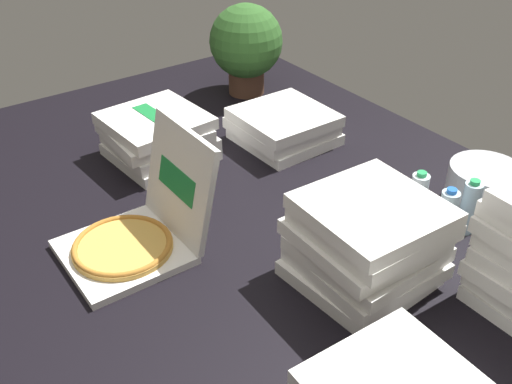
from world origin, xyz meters
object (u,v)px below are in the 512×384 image
ice_bucket (483,187)px  water_bottle_2 (417,199)px  pizza_stack_center_near (283,127)px  potted_plant (246,44)px  open_pizza_box (139,229)px  water_bottle_3 (446,216)px  water_bottle_1 (469,207)px  pizza_stack_center_far (367,242)px  pizza_stack_right_near (157,136)px

ice_bucket → water_bottle_2: (-0.07, -0.29, 0.02)m
pizza_stack_center_near → potted_plant: bearing=162.1°
ice_bucket → open_pizza_box: bearing=-113.8°
open_pizza_box → pizza_stack_center_near: 0.93m
water_bottle_2 → water_bottle_3: bearing=-0.6°
ice_bucket → potted_plant: bearing=-175.1°
open_pizza_box → water_bottle_1: bearing=59.4°
water_bottle_3 → pizza_stack_center_far: bearing=-92.3°
ice_bucket → water_bottle_1: (0.07, -0.18, 0.02)m
pizza_stack_center_far → potted_plant: potted_plant is taller
open_pizza_box → pizza_stack_center_near: open_pizza_box is taller
pizza_stack_center_near → water_bottle_3: water_bottle_3 is taller
open_pizza_box → water_bottle_3: bearing=56.9°
open_pizza_box → water_bottle_2: bearing=63.3°
pizza_stack_center_far → pizza_stack_center_near: pizza_stack_center_far is taller
water_bottle_1 → pizza_stack_center_near: bearing=-172.7°
water_bottle_3 → pizza_stack_right_near: bearing=-154.3°
pizza_stack_right_near → water_bottle_1: bearing=29.9°
open_pizza_box → water_bottle_1: (0.59, 0.99, 0.02)m
pizza_stack_center_far → potted_plant: size_ratio=0.90×
water_bottle_2 → open_pizza_box: bearing=-116.7°
water_bottle_1 → water_bottle_2: (-0.14, -0.11, 0.00)m
water_bottle_1 → open_pizza_box: bearing=-120.6°
water_bottle_2 → water_bottle_3: same height
ice_bucket → pizza_stack_right_near: bearing=-141.9°
open_pizza_box → potted_plant: (-0.87, 1.05, 0.18)m
open_pizza_box → potted_plant: bearing=129.7°
pizza_stack_center_far → water_bottle_1: (0.03, 0.48, -0.05)m
pizza_stack_right_near → ice_bucket: size_ratio=1.55×
open_pizza_box → potted_plant: potted_plant is taller
pizza_stack_center_near → water_bottle_2: bearing=0.7°
open_pizza_box → pizza_stack_center_far: (0.56, 0.51, 0.07)m
ice_bucket → potted_plant: 1.40m
open_pizza_box → ice_bucket: 1.28m
pizza_stack_center_near → water_bottle_1: size_ratio=1.88×
pizza_stack_center_near → potted_plant: (-0.55, 0.18, 0.19)m
water_bottle_1 → ice_bucket: bearing=111.6°
open_pizza_box → water_bottle_3: 1.05m
pizza_stack_right_near → water_bottle_3: water_bottle_3 is taller
water_bottle_1 → pizza_stack_center_far: bearing=-93.1°
open_pizza_box → water_bottle_3: open_pizza_box is taller
potted_plant → water_bottle_1: bearing=-2.3°
pizza_stack_center_near → water_bottle_1: (0.91, 0.12, 0.03)m
water_bottle_1 → water_bottle_3: 0.11m
pizza_stack_right_near → pizza_stack_center_far: size_ratio=1.00×
open_pizza_box → pizza_stack_right_near: (-0.53, 0.35, 0.02)m
pizza_stack_right_near → water_bottle_1: size_ratio=1.96×
open_pizza_box → ice_bucket: (0.52, 1.17, 0.00)m
ice_bucket → pizza_stack_center_near: bearing=-160.6°
water_bottle_1 → water_bottle_2: bearing=-143.0°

